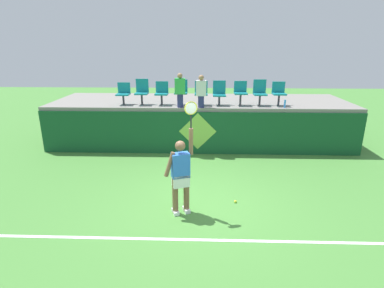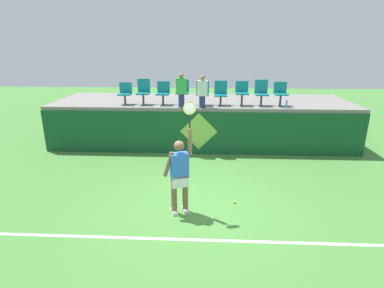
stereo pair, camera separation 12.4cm
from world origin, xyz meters
The scene contains 19 objects.
ground_plane centered at (0.00, 0.00, 0.00)m, with size 40.00×40.00×0.00m, color #478438.
court_back_wall centered at (0.00, 3.63, 0.74)m, with size 10.96×0.20×1.47m, color #144C28.
spectator_platform centered at (0.00, 5.15, 1.53)m, with size 10.96×3.14×0.12m, color gray.
court_baseline_stripe centered at (0.00, -1.35, 0.00)m, with size 9.87×0.08×0.01m, color white.
tennis_player centered at (-0.38, -0.33, 0.96)m, with size 0.72×0.38×2.52m.
tennis_ball centered at (0.89, 0.15, 0.03)m, with size 0.07×0.07×0.07m, color #D1E533.
water_bottle centered at (2.82, 3.75, 1.73)m, with size 0.06×0.06×0.27m, color #338CE5.
stadium_chair_0 centered at (-2.70, 4.21, 2.01)m, with size 0.44×0.42×0.75m.
stadium_chair_1 centered at (-2.05, 4.22, 2.08)m, with size 0.44×0.42×0.88m.
stadium_chair_2 centered at (-1.35, 4.21, 2.04)m, with size 0.44×0.42×0.79m.
stadium_chair_3 centered at (-0.68, 4.21, 2.08)m, with size 0.44×0.42×0.86m.
stadium_chair_4 centered at (0.02, 4.21, 2.05)m, with size 0.44×0.42×0.81m.
stadium_chair_5 centered at (0.65, 4.22, 2.03)m, with size 0.44×0.42×0.83m.
stadium_chair_6 centered at (1.39, 4.21, 2.07)m, with size 0.44×0.42×0.82m.
stadium_chair_7 centered at (2.05, 4.22, 2.07)m, with size 0.44×0.42×0.87m.
stadium_chair_8 centered at (2.70, 4.21, 2.05)m, with size 0.44×0.42×0.80m.
spectator_0 centered at (0.02, 3.74, 2.15)m, with size 0.34×0.20×1.08m.
spectator_1 centered at (-0.68, 3.75, 2.18)m, with size 0.34×0.20×1.13m.
wall_signage_mount centered at (-0.08, 3.52, 0.00)m, with size 1.27×0.01×1.45m.
Camera 1 is at (0.06, -6.40, 3.65)m, focal length 28.50 mm.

